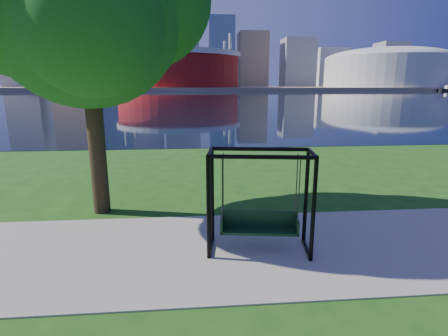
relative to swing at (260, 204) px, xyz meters
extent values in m
plane|color=#1E5114|center=(-0.60, 0.57, -1.07)|extent=(900.00, 900.00, 0.00)
cube|color=#9E937F|center=(-0.60, 0.07, -1.05)|extent=(120.00, 4.00, 0.03)
cube|color=black|center=(-0.60, 102.57, -1.06)|extent=(900.00, 180.00, 0.02)
cube|color=#937F60|center=(-0.60, 306.57, -0.07)|extent=(900.00, 228.00, 2.00)
cylinder|color=maroon|center=(-10.60, 235.57, 11.93)|extent=(80.00, 80.00, 22.00)
cylinder|color=silver|center=(-10.60, 235.57, 21.43)|extent=(83.00, 83.00, 3.00)
cylinder|color=silver|center=(22.31, 254.57, 16.93)|extent=(2.00, 2.00, 32.00)
cylinder|color=silver|center=(-43.51, 254.57, 16.93)|extent=(2.00, 2.00, 32.00)
cylinder|color=silver|center=(-43.51, 216.57, 16.93)|extent=(2.00, 2.00, 32.00)
cylinder|color=silver|center=(22.31, 216.57, 16.93)|extent=(2.00, 2.00, 32.00)
cylinder|color=beige|center=(134.40, 235.57, 10.93)|extent=(84.00, 84.00, 20.00)
ellipsoid|color=beige|center=(134.40, 235.57, 19.93)|extent=(84.00, 84.00, 15.12)
cube|color=gray|center=(-140.60, 310.57, 31.93)|extent=(28.00, 28.00, 62.00)
cube|color=#998466|center=(-100.60, 300.57, 44.93)|extent=(26.00, 26.00, 88.00)
cube|color=slate|center=(-70.60, 325.57, 48.43)|extent=(30.00, 24.00, 95.00)
cube|color=gray|center=(-40.60, 305.57, 36.93)|extent=(24.00, 24.00, 72.00)
cube|color=silver|center=(-10.60, 335.57, 40.93)|extent=(32.00, 28.00, 80.00)
cube|color=slate|center=(24.40, 310.57, 29.93)|extent=(22.00, 22.00, 58.00)
cube|color=#998466|center=(54.40, 325.57, 24.93)|extent=(26.00, 26.00, 48.00)
cube|color=gray|center=(94.40, 315.57, 21.93)|extent=(28.00, 24.00, 42.00)
cube|color=silver|center=(134.40, 340.57, 18.93)|extent=(30.00, 26.00, 36.00)
cube|color=gray|center=(184.40, 320.57, 20.93)|extent=(24.00, 24.00, 40.00)
cube|color=#998466|center=(224.40, 335.57, 16.93)|extent=(26.00, 26.00, 32.00)
cylinder|color=black|center=(-1.09, -0.30, 0.02)|extent=(0.10, 0.10, 2.16)
cylinder|color=black|center=(0.96, -0.59, 0.02)|extent=(0.10, 0.10, 2.16)
cylinder|color=black|center=(-0.97, 0.54, 0.02)|extent=(0.10, 0.10, 2.16)
cylinder|color=black|center=(1.08, 0.25, 0.02)|extent=(0.10, 0.10, 2.16)
cylinder|color=black|center=(-0.06, -0.44, 1.10)|extent=(2.06, 0.37, 0.08)
cylinder|color=black|center=(0.06, 0.39, 1.10)|extent=(2.06, 0.37, 0.08)
cylinder|color=black|center=(-1.03, 0.12, 1.10)|extent=(0.20, 0.85, 0.08)
cylinder|color=black|center=(-1.03, 0.12, -0.99)|extent=(0.19, 0.85, 0.07)
cylinder|color=black|center=(1.02, -0.17, 1.10)|extent=(0.20, 0.85, 0.08)
cylinder|color=black|center=(1.02, -0.17, -0.99)|extent=(0.19, 0.85, 0.07)
cube|color=black|center=(0.00, -0.03, -0.60)|extent=(1.69, 0.65, 0.06)
cube|color=black|center=(0.02, 0.16, -0.39)|extent=(1.64, 0.28, 0.36)
cube|color=black|center=(-0.79, 0.09, -0.46)|extent=(0.11, 0.43, 0.32)
cube|color=black|center=(0.78, -0.14, -0.46)|extent=(0.11, 0.43, 0.32)
cylinder|color=#2C2C30|center=(-0.80, -0.09, 0.37)|extent=(0.03, 0.03, 1.36)
cylinder|color=#2C2C30|center=(0.74, -0.31, 0.37)|extent=(0.03, 0.03, 1.36)
cylinder|color=#2C2C30|center=(-0.75, 0.26, 0.37)|extent=(0.03, 0.03, 1.36)
cylinder|color=#2C2C30|center=(0.79, 0.04, 0.37)|extent=(0.03, 0.03, 1.36)
cylinder|color=black|center=(-3.98, 2.76, 1.20)|extent=(0.45, 0.45, 4.53)
sphere|color=#195218|center=(-3.98, 2.76, 4.28)|extent=(4.94, 4.94, 4.94)
sphere|color=#195218|center=(-3.57, 1.63, 3.77)|extent=(3.29, 3.29, 3.29)
camera|label=1|loc=(-1.36, -6.87, 2.43)|focal=28.00mm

